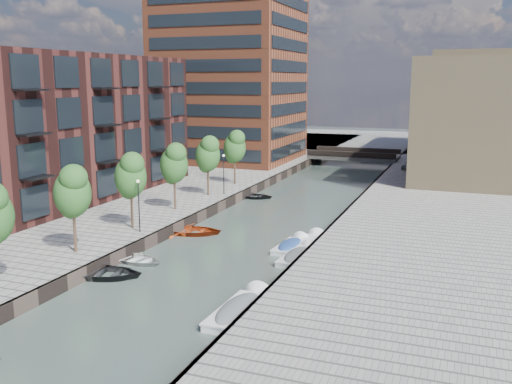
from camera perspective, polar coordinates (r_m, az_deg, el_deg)
The scene contains 27 objects.
water at distance 56.53m, azimuth 3.47°, elevation -1.71°, with size 300.00×300.00×0.00m, color #38473F.
quay_left at distance 75.18m, azimuth -23.72°, elevation 0.97°, with size 60.00×140.00×1.00m, color gray.
quay_right at distance 54.01m, azimuth 19.92°, elevation -2.43°, with size 20.00×140.00×1.00m, color gray.
quay_wall_left at distance 58.47m, azimuth -2.23°, elevation -0.76°, with size 0.25×140.00×1.00m, color #332823.
quay_wall_right at distance 54.97m, azimuth 9.56°, elevation -1.68°, with size 0.25×140.00×1.00m, color #332823.
far_closure at distance 114.46m, azimuth 12.50°, elevation 4.83°, with size 80.00×40.00×1.00m, color gray.
apartment_block at distance 56.19m, azimuth -19.68°, elevation 5.85°, with size 8.00×38.00×14.00m, color #331613.
tower at distance 84.56m, azimuth -2.52°, elevation 13.47°, with size 18.00×18.00×30.00m, color brown.
tan_block_near at distance 74.79m, azimuth 20.65°, elevation 6.94°, with size 12.00×25.00×14.00m, color #8E7957.
tan_block_far at distance 100.71m, azimuth 20.81°, elevation 8.40°, with size 12.00×20.00×16.00m, color #8E7957.
bridge at distance 86.93m, azimuth 9.80°, elevation 3.60°, with size 13.00×6.00×1.30m.
tree_2 at distance 40.08m, azimuth -17.90°, elevation 0.18°, with size 2.50×2.50×5.95m.
tree_3 at distance 45.66m, azimuth -12.45°, elevation 1.75°, with size 2.50×2.50×5.95m.
tree_4 at distance 51.58m, azimuth -8.21°, elevation 2.95°, with size 2.50×2.50×5.95m.
tree_5 at distance 57.75m, azimuth -4.86°, elevation 3.89°, with size 2.50×2.50×5.95m.
tree_6 at distance 64.09m, azimuth -2.15°, elevation 4.64°, with size 2.50×2.50×5.95m.
lamp_1 at distance 44.46m, azimuth -11.65°, elevation -0.82°, with size 0.24×0.24×4.12m.
lamp_2 at distance 58.36m, azimuth -3.25°, elevation 2.21°, with size 0.24×0.24×4.12m.
sloop_1 at distance 38.61m, azimuth -14.98°, elevation -8.23°, with size 3.69×5.16×1.07m, color black.
sloop_2 at distance 47.69m, azimuth -6.40°, elevation -4.19°, with size 3.54×4.95×1.03m, color #A73612.
sloop_3 at distance 41.12m, azimuth -11.85°, elevation -6.88°, with size 3.01×4.22×0.87m, color silver.
sloop_4 at distance 61.71m, azimuth -0.28°, elevation -0.60°, with size 3.07×4.30×0.89m, color black.
motorboat_1 at distance 31.85m, azimuth -1.43°, elevation -11.63°, with size 2.08×5.63×1.86m.
motorboat_2 at distance 44.48m, azimuth 5.36°, elevation -5.17°, with size 1.98×5.03×1.65m.
motorboat_3 at distance 43.59m, azimuth 3.59°, elevation -5.37°, with size 1.82×4.54×1.48m.
motorboat_4 at distance 41.12m, azimuth 4.36°, elevation -6.39°, with size 1.96×4.85×1.58m.
car at distance 77.83m, azimuth 15.24°, elevation 2.69°, with size 1.53×3.81×1.30m, color #929596.
Camera 1 is at (16.29, -12.65, 12.55)m, focal length 40.00 mm.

